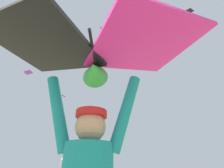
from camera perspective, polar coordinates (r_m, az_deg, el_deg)
The scene contains 7 objects.
held_stunt_kite at distance 1.41m, azimuth -6.67°, elevation 12.17°, with size 2.09×1.15×0.43m.
distant_kite_red_mid_right at distance 33.66m, azimuth 2.81°, elevation -19.93°, with size 0.77×0.78×0.19m.
distant_kite_black_low_left at distance 31.41m, azimuth -17.57°, elevation -4.28°, with size 1.02×1.04×0.41m.
distant_kite_black_low_right at distance 17.34m, azimuth 26.63°, elevation 23.20°, with size 0.82×0.80×0.34m.
distant_kite_purple_high_left at distance 16.92m, azimuth -2.55°, elevation 20.24°, with size 1.20×1.15×0.49m.
distant_kite_purple_mid_left at distance 18.67m, azimuth -28.84°, elevation 3.92°, with size 0.99×1.01×0.35m.
marker_flag at distance 10.91m, azimuth -17.89°, elevation -26.06°, with size 0.30×0.24×1.73m.
Camera 1 is at (0.60, -1.49, 1.23)m, focal length 24.44 mm.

